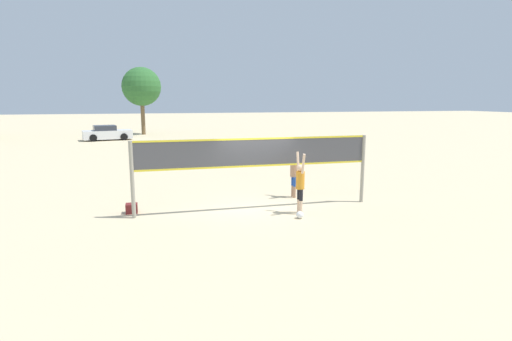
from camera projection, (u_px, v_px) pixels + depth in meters
The scene contains 8 objects.
ground_plane at pixel (256, 209), 13.51m from camera, with size 200.00×200.00×0.00m, color beige.
volleyball_net at pixel (256, 159), 13.21m from camera, with size 8.04×0.13×2.42m.
player_spiker at pixel (300, 182), 12.86m from camera, with size 0.28×0.69×2.00m.
player_blocker at pixel (294, 171), 15.01m from camera, with size 0.28×0.68×1.95m.
volleyball at pixel (300, 215), 12.44m from camera, with size 0.23×0.23×0.23m.
gear_bag at pixel (132, 208), 13.03m from camera, with size 0.37×0.35×0.31m.
parked_car_near at pixel (107, 133), 36.55m from camera, with size 4.52×2.72×1.35m.
tree_left_cluster at pixel (141, 87), 41.77m from camera, with size 4.03×4.03×7.03m.
Camera 1 is at (-3.33, -12.64, 3.66)m, focal length 28.00 mm.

